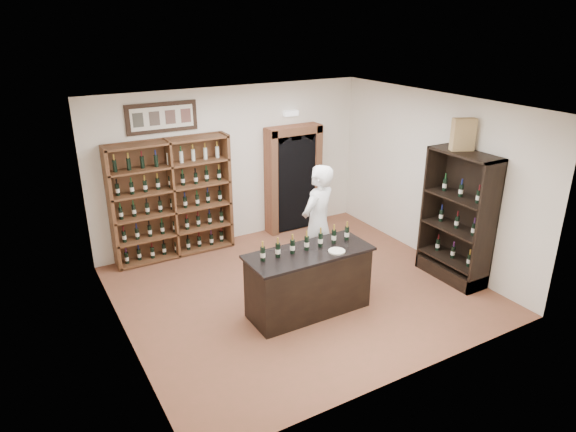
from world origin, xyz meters
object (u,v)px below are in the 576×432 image
object	(u,v)px
shopkeeper	(318,224)
wine_crate	(463,134)
tasting_counter	(309,282)
counter_bottle_0	(263,254)
side_cabinet	(456,236)
wine_shelf	(171,199)

from	to	relation	value
shopkeeper	wine_crate	world-z (taller)	wine_crate
tasting_counter	counter_bottle_0	bearing A→B (deg)	174.67
side_cabinet	counter_bottle_0	bearing A→B (deg)	173.92
wine_crate	shopkeeper	bearing A→B (deg)	177.81
tasting_counter	side_cabinet	world-z (taller)	side_cabinet
shopkeeper	side_cabinet	bearing A→B (deg)	128.29
tasting_counter	shopkeeper	world-z (taller)	shopkeeper
wine_shelf	shopkeeper	world-z (taller)	wine_shelf
tasting_counter	counter_bottle_0	world-z (taller)	counter_bottle_0
wine_shelf	tasting_counter	bearing A→B (deg)	-69.44
wine_shelf	shopkeeper	bearing A→B (deg)	-49.94
counter_bottle_0	wine_crate	bearing A→B (deg)	-4.03
counter_bottle_0	wine_crate	size ratio (longest dim) A/B	0.59
wine_shelf	counter_bottle_0	bearing A→B (deg)	-82.45
side_cabinet	shopkeeper	xyz separation A→B (m)	(-2.04, 1.12, 0.25)
counter_bottle_0	side_cabinet	size ratio (longest dim) A/B	0.14
counter_bottle_0	wine_crate	world-z (taller)	wine_crate
wine_shelf	side_cabinet	size ratio (longest dim) A/B	1.00
wine_shelf	shopkeeper	distance (m)	2.77
tasting_counter	shopkeeper	size ratio (longest dim) A/B	0.94
counter_bottle_0	wine_crate	xyz separation A→B (m)	(3.44, -0.24, 1.35)
counter_bottle_0	shopkeeper	bearing A→B (deg)	28.14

